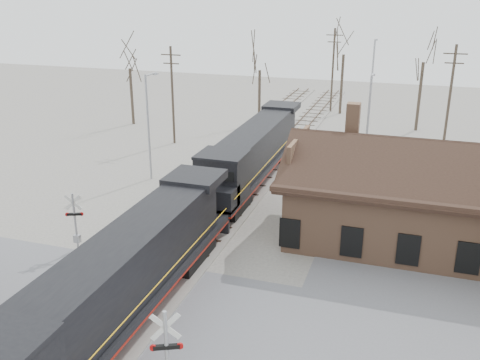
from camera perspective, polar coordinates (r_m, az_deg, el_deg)
name	(u,v)px	position (r m, az deg, el deg)	size (l,w,h in m)	color
ground	(138,311)	(26.65, -10.84, -13.59)	(140.00, 140.00, 0.00)	#A49F94
road	(138,311)	(26.64, -10.84, -13.56)	(60.00, 9.00, 0.03)	slate
track_main	(237,199)	(38.85, -0.28, -1.99)	(3.40, 90.00, 0.24)	#A49F94
track_siding	(181,192)	(40.40, -6.34, -1.24)	(3.40, 90.00, 0.24)	#A49F94
depot	(412,203)	(33.47, 17.88, -2.39)	(15.20, 9.31, 7.90)	#91664B
locomotive_lead	(114,288)	(24.10, -13.31, -11.10)	(3.01, 20.18, 4.48)	black
locomotive_trailing	(252,154)	(41.34, 1.31, 2.74)	(3.01, 20.18, 4.24)	black
crossbuck_far	(76,224)	(32.17, -17.14, -4.53)	(0.99, 0.47, 3.62)	#A5A8AD
streetlight_a	(149,121)	(42.44, -9.69, 6.20)	(0.25, 2.04, 8.34)	#A5A8AD
streetlight_b	(368,120)	(43.92, 13.52, 6.26)	(0.25, 2.04, 8.15)	#A5A8AD
streetlight_c	(372,83)	(56.16, 13.86, 9.98)	(0.25, 2.04, 9.75)	#A5A8AD
utility_pole_a	(172,94)	(52.33, -7.22, 9.12)	(2.00, 0.24, 9.37)	#382D23
utility_pole_b	(333,69)	(66.96, 9.87, 11.60)	(2.00, 0.24, 9.98)	#382D23
utility_pole_c	(449,99)	(51.31, 21.44, 8.03)	(2.00, 0.24, 9.94)	#382D23
tree_a	(129,59)	(60.55, -11.74, 12.51)	(4.12, 4.12, 10.10)	#382D23
tree_b	(260,61)	(60.09, 2.13, 12.53)	(3.93, 3.93, 9.64)	#382D23
tree_c	(344,44)	(65.62, 11.06, 14.01)	(4.71, 4.71, 11.54)	#382D23
tree_d	(425,50)	(59.47, 19.10, 12.93)	(4.82, 4.82, 11.82)	#382D23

